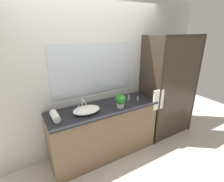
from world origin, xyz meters
name	(u,v)px	position (x,y,z in m)	size (l,w,h in m)	color
ground_plane	(105,153)	(0.00, 0.00, 0.00)	(8.00, 8.00, 0.00)	beige
wall_back_with_mirror	(94,78)	(0.00, 0.34, 1.30)	(4.40, 0.06, 2.60)	silver
vanity_cabinet	(104,131)	(0.00, 0.01, 0.45)	(1.80, 0.58, 0.90)	brown
shower_enclosure	(170,90)	(1.27, -0.19, 1.02)	(1.20, 0.59, 2.00)	#2D2319
sink_basin	(87,110)	(-0.30, -0.02, 0.94)	(0.41, 0.30, 0.08)	white
faucet	(82,105)	(-0.30, 0.15, 0.96)	(0.17, 0.16, 0.16)	silver
potted_plant	(121,100)	(0.23, -0.13, 1.02)	(0.17, 0.17, 0.22)	beige
amenity_bottle_shampoo	(129,98)	(0.51, 0.04, 0.94)	(0.03, 0.03, 0.09)	silver
amenity_bottle_lotion	(138,98)	(0.64, -0.05, 0.94)	(0.02, 0.02, 0.08)	silver
rolled_towel_near_edge	(55,116)	(-0.76, 0.00, 0.95)	(0.10, 0.10, 0.25)	white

